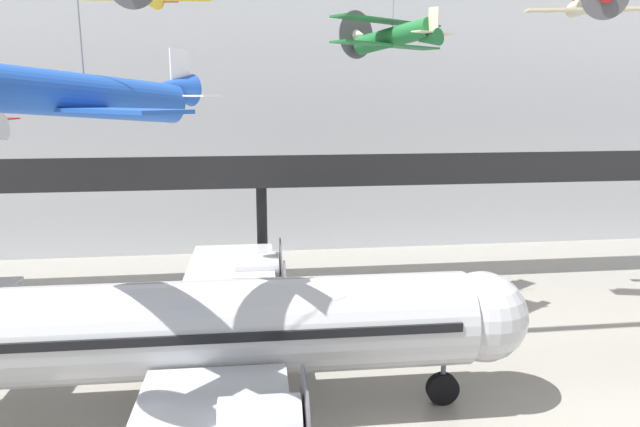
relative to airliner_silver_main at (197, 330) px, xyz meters
The scene contains 6 objects.
hangar_back_wall 27.09m from the airliner_silver_main, 83.46° to the left, with size 140.00×3.00×25.96m.
mezzanine_walkway 16.61m from the airliner_silver_main, 79.74° to the left, with size 110.00×3.20×8.58m.
airliner_silver_main is the anchor object (origin of this frame).
suspended_plane_green_biplane 17.61m from the airliner_silver_main, 44.49° to the left, with size 6.58×6.02×6.64m.
suspended_plane_blue_trainer 9.50m from the airliner_silver_main, 123.93° to the right, with size 7.39×7.48×10.30m.
suspended_plane_cream_biplane 24.84m from the airliner_silver_main, 22.89° to the left, with size 6.26×5.21×5.12m.
Camera 1 is at (-0.92, -11.57, 12.14)m, focal length 32.00 mm.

